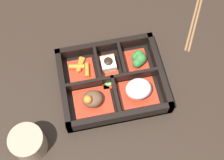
% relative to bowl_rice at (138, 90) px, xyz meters
% --- Properties ---
extents(ground_plane, '(3.00, 3.00, 0.00)m').
position_rel_bowl_rice_xyz_m(ground_plane, '(0.06, -0.04, -0.03)').
color(ground_plane, black).
extents(bento_base, '(0.26, 0.22, 0.01)m').
position_rel_bowl_rice_xyz_m(bento_base, '(0.06, -0.04, -0.03)').
color(bento_base, black).
rests_on(bento_base, ground_plane).
extents(bento_rim, '(0.26, 0.22, 0.04)m').
position_rel_bowl_rice_xyz_m(bento_rim, '(0.06, -0.05, -0.01)').
color(bento_rim, black).
rests_on(bento_rim, ground_plane).
extents(bowl_rice, '(0.10, 0.08, 0.05)m').
position_rel_bowl_rice_xyz_m(bowl_rice, '(0.00, 0.00, 0.00)').
color(bowl_rice, '#B22D19').
rests_on(bowl_rice, bento_base).
extents(bowl_stew, '(0.10, 0.08, 0.05)m').
position_rel_bowl_rice_xyz_m(bowl_stew, '(0.12, 0.00, -0.01)').
color(bowl_stew, '#B22D19').
rests_on(bowl_stew, bento_base).
extents(bowl_greens, '(0.06, 0.07, 0.04)m').
position_rel_bowl_rice_xyz_m(bowl_greens, '(-0.02, -0.09, -0.01)').
color(bowl_greens, '#B22D19').
rests_on(bowl_greens, bento_base).
extents(bowl_tofu, '(0.04, 0.07, 0.03)m').
position_rel_bowl_rice_xyz_m(bowl_tofu, '(0.05, -0.09, -0.01)').
color(bowl_tofu, '#B22D19').
rests_on(bowl_tofu, bento_base).
extents(bowl_carrots, '(0.07, 0.07, 0.02)m').
position_rel_bowl_rice_xyz_m(bowl_carrots, '(0.13, -0.10, -0.02)').
color(bowl_carrots, '#B22D19').
rests_on(bowl_carrots, bento_base).
extents(bowl_pickles, '(0.04, 0.04, 0.01)m').
position_rel_bowl_rice_xyz_m(bowl_pickles, '(0.06, -0.05, -0.02)').
color(bowl_pickles, '#B22D19').
rests_on(bowl_pickles, bento_base).
extents(tea_cup, '(0.08, 0.08, 0.07)m').
position_rel_bowl_rice_xyz_m(tea_cup, '(0.28, 0.08, -0.00)').
color(tea_cup, gray).
rests_on(tea_cup, ground_plane).
extents(chopsticks, '(0.12, 0.19, 0.01)m').
position_rel_bowl_rice_xyz_m(chopsticks, '(-0.22, -0.19, -0.03)').
color(chopsticks, brown).
rests_on(chopsticks, ground_plane).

